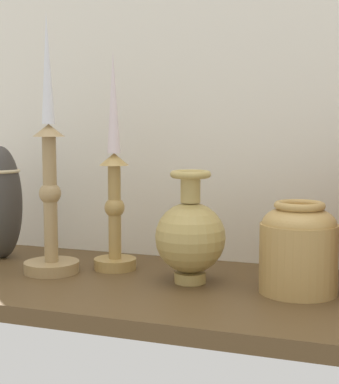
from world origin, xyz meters
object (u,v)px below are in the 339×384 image
object	(u,v)px
candlestick_tall_center	(51,191)
brass_vase_jar	(299,246)
tall_ceramic_vase	(2,202)
brass_vase_bulbous	(190,235)
candlestick_tall_left	(114,192)

from	to	relation	value
candlestick_tall_center	brass_vase_jar	distance (cm)	40.08
tall_ceramic_vase	brass_vase_bulbous	bearing A→B (deg)	-7.49
candlestick_tall_center	tall_ceramic_vase	xyz separation A→B (cm)	(-13.93, 6.24, -3.16)
candlestick_tall_left	candlestick_tall_center	size ratio (longest dim) A/B	0.87
candlestick_tall_center	brass_vase_bulbous	bearing A→B (deg)	3.31
candlestick_tall_center	tall_ceramic_vase	bearing A→B (deg)	155.88
candlestick_tall_left	brass_vase_bulbous	distance (cm)	16.08
candlestick_tall_left	candlestick_tall_center	xyz separation A→B (cm)	(-8.80, -5.40, 0.43)
brass_vase_bulbous	tall_ceramic_vase	size ratio (longest dim) A/B	0.85
brass_vase_jar	tall_ceramic_vase	bearing A→B (deg)	174.73
brass_vase_bulbous	brass_vase_jar	distance (cm)	16.23
brass_vase_bulbous	tall_ceramic_vase	distance (cm)	37.64
candlestick_tall_left	brass_vase_jar	size ratio (longest dim) A/B	2.74
brass_vase_jar	candlestick_tall_center	bearing A→B (deg)	-178.11
candlestick_tall_left	tall_ceramic_vase	bearing A→B (deg)	177.89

